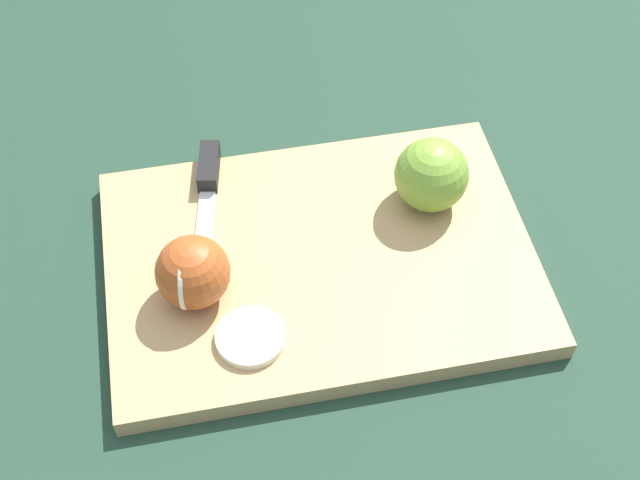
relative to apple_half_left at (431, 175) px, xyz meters
The scene contains 6 objects.
ground_plane 0.14m from the apple_half_left, ahead, with size 4.00×4.00×0.00m, color #1E3828.
cutting_board 0.13m from the apple_half_left, ahead, with size 0.44×0.35×0.02m.
apple_half_left is the anchor object (origin of this frame).
apple_half_right 0.24m from the apple_half_left, ahead, with size 0.07×0.07×0.07m.
knife 0.22m from the apple_half_left, 27.65° to the right, with size 0.08×0.16×0.02m.
apple_slice 0.23m from the apple_half_left, 21.56° to the left, with size 0.06×0.06×0.01m.
Camera 1 is at (0.19, 0.46, 0.67)m, focal length 50.00 mm.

